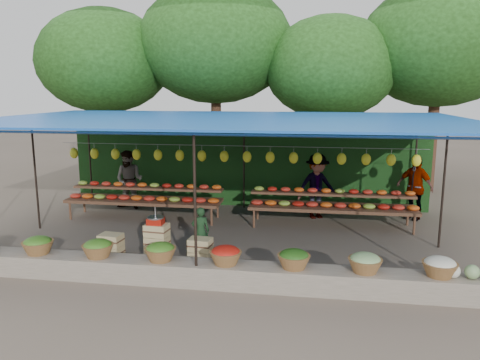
# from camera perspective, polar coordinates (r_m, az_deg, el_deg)

# --- Properties ---
(ground) EXTENTS (60.00, 60.00, 0.00)m
(ground) POSITION_cam_1_polar(r_m,az_deg,el_deg) (11.20, -1.69, -6.98)
(ground) COLOR brown
(ground) RESTS_ON ground
(stone_curb) EXTENTS (10.60, 0.55, 0.40)m
(stone_curb) POSITION_cam_1_polar(r_m,az_deg,el_deg) (8.60, -5.09, -11.24)
(stone_curb) COLOR #686153
(stone_curb) RESTS_ON ground
(stall_canopy) EXTENTS (10.80, 6.60, 2.82)m
(stall_canopy) POSITION_cam_1_polar(r_m,az_deg,el_deg) (10.74, -1.71, 6.86)
(stall_canopy) COLOR black
(stall_canopy) RESTS_ON ground
(produce_baskets) EXTENTS (8.98, 0.58, 0.34)m
(produce_baskets) POSITION_cam_1_polar(r_m,az_deg,el_deg) (8.50, -5.79, -8.92)
(produce_baskets) COLOR brown
(produce_baskets) RESTS_ON stone_curb
(netting_backdrop) EXTENTS (10.60, 0.06, 2.50)m
(netting_backdrop) POSITION_cam_1_polar(r_m,az_deg,el_deg) (13.94, 0.63, 1.87)
(netting_backdrop) COLOR #1B4C1B
(netting_backdrop) RESTS_ON ground
(tree_row) EXTENTS (16.51, 5.50, 7.12)m
(tree_row) POSITION_cam_1_polar(r_m,az_deg,el_deg) (16.68, 3.92, 15.23)
(tree_row) COLOR #351F13
(tree_row) RESTS_ON ground
(fruit_table_left) EXTENTS (4.21, 0.95, 0.93)m
(fruit_table_left) POSITION_cam_1_polar(r_m,az_deg,el_deg) (12.95, -11.52, -1.95)
(fruit_table_left) COLOR #4A2E1D
(fruit_table_left) RESTS_ON ground
(fruit_table_right) EXTENTS (4.21, 0.95, 0.93)m
(fruit_table_right) POSITION_cam_1_polar(r_m,az_deg,el_deg) (12.18, 11.18, -2.75)
(fruit_table_right) COLOR #4A2E1D
(fruit_table_right) RESTS_ON ground
(crate_counter) EXTENTS (2.38, 0.39, 0.77)m
(crate_counter) POSITION_cam_1_polar(r_m,az_deg,el_deg) (9.79, -10.21, -7.89)
(crate_counter) COLOR tan
(crate_counter) RESTS_ON ground
(weighing_scale) EXTENTS (0.33, 0.33, 0.35)m
(weighing_scale) POSITION_cam_1_polar(r_m,az_deg,el_deg) (9.63, -10.25, -4.83)
(weighing_scale) COLOR #AE1A0D
(weighing_scale) RESTS_ON crate_counter
(vendor_seated) EXTENTS (0.43, 0.34, 1.04)m
(vendor_seated) POSITION_cam_1_polar(r_m,az_deg,el_deg) (9.90, -4.83, -6.26)
(vendor_seated) COLOR #17341A
(vendor_seated) RESTS_ON ground
(customer_left) EXTENTS (0.89, 0.72, 1.72)m
(customer_left) POSITION_cam_1_polar(r_m,az_deg,el_deg) (14.02, -13.34, 0.01)
(customer_left) COLOR slate
(customer_left) RESTS_ON ground
(customer_mid) EXTENTS (1.31, 1.08, 1.76)m
(customer_mid) POSITION_cam_1_polar(r_m,az_deg,el_deg) (12.81, 9.36, -0.76)
(customer_mid) COLOR slate
(customer_mid) RESTS_ON ground
(customer_right) EXTENTS (1.06, 0.99, 1.76)m
(customer_right) POSITION_cam_1_polar(r_m,az_deg,el_deg) (13.38, 20.51, -0.83)
(customer_right) COLOR slate
(customer_right) RESTS_ON ground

